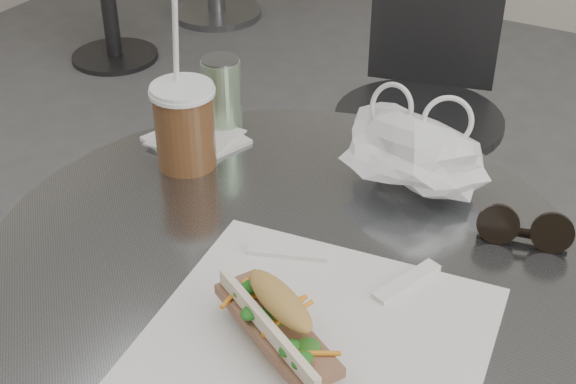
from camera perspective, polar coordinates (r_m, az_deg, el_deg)
The scene contains 8 objects.
chair_far at distance 2.00m, azimuth 9.10°, elevation 2.38°, with size 0.39×0.43×0.74m.
sandwich_paper at distance 0.88m, azimuth 1.87°, elevation -10.69°, with size 0.36×0.34×0.00m, color white.
banh_mi at distance 0.85m, azimuth -0.74°, elevation -9.27°, with size 0.23×0.19×0.08m.
iced_coffee at distance 1.16m, azimuth -7.37°, elevation 4.80°, with size 0.09×0.09×0.27m.
sunglasses at distance 1.05m, azimuth 16.47°, elevation -2.65°, with size 0.12×0.05×0.05m.
plastic_bag at distance 1.12m, azimuth 8.73°, elevation 2.72°, with size 0.20×0.15×0.10m, color silver, non-canonical shape.
napkin_stack at distance 1.24m, azimuth -6.56°, elevation 3.74°, with size 0.16×0.16×0.01m.
drink_can at distance 1.26m, azimuth -4.74°, elevation 6.99°, with size 0.06×0.06×0.12m.
Camera 1 is at (0.40, -0.49, 1.36)m, focal length 50.00 mm.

